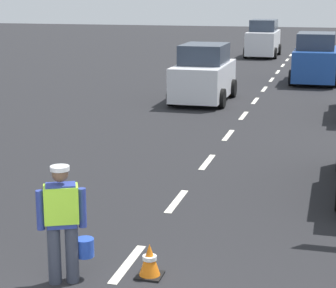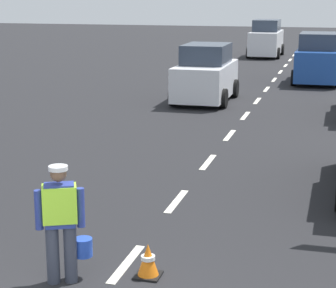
{
  "view_description": "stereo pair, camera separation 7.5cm",
  "coord_description": "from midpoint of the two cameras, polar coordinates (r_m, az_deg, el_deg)",
  "views": [
    {
      "loc": [
        2.81,
        -5.65,
        3.93
      ],
      "look_at": [
        -0.2,
        5.81,
        1.1
      ],
      "focal_mm": 68.5,
      "sensor_mm": 36.0,
      "label": 1
    },
    {
      "loc": [
        2.88,
        -5.64,
        3.93
      ],
      "look_at": [
        -0.2,
        5.81,
        1.1
      ],
      "focal_mm": 68.5,
      "sensor_mm": 36.0,
      "label": 2
    }
  ],
  "objects": [
    {
      "name": "lane_center_line",
      "position": [
        31.22,
        9.78,
        6.01
      ],
      "size": [
        0.14,
        46.4,
        0.01
      ],
      "color": "silver",
      "rests_on": "ground"
    },
    {
      "name": "traffic_cone_near",
      "position": [
        9.16,
        -1.55,
        -10.32
      ],
      "size": [
        0.36,
        0.36,
        0.49
      ],
      "color": "black",
      "rests_on": "ground"
    },
    {
      "name": "ground_plane",
      "position": [
        27.08,
        8.92,
        4.92
      ],
      "size": [
        96.0,
        96.0,
        0.0
      ],
      "primitive_type": "plane",
      "color": "black"
    },
    {
      "name": "car_outgoing_far",
      "position": [
        29.11,
        13.27,
        7.32
      ],
      "size": [
        2.05,
        4.14,
        2.18
      ],
      "color": "#1E4799",
      "rests_on": "ground"
    },
    {
      "name": "car_oncoming_third",
      "position": [
        40.44,
        8.78,
        9.18
      ],
      "size": [
        1.98,
        4.29,
        2.25
      ],
      "color": "silver",
      "rests_on": "ground"
    },
    {
      "name": "road_worker",
      "position": [
        8.86,
        -9.18,
        -6.53
      ],
      "size": [
        0.67,
        0.57,
        1.67
      ],
      "color": "#383D4C",
      "rests_on": "ground"
    },
    {
      "name": "car_oncoming_second",
      "position": [
        23.48,
        3.47,
        6.15
      ],
      "size": [
        2.01,
        3.93,
        2.08
      ],
      "color": "silver",
      "rests_on": "ground"
    }
  ]
}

